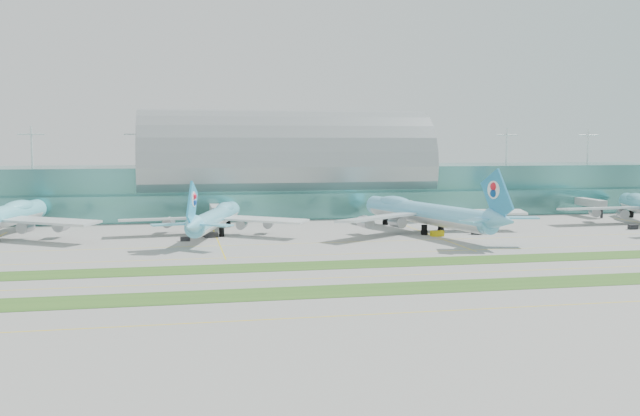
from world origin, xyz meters
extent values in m
plane|color=gray|center=(0.00, 0.00, 0.00)|extent=(700.00, 700.00, 0.00)
cube|color=#3D7A75|center=(0.00, 130.00, 10.00)|extent=(340.00, 42.00, 20.00)
cube|color=#3D7A75|center=(0.00, 106.00, 5.00)|extent=(340.00, 8.00, 10.00)
ellipsoid|color=#9EA5A8|center=(0.00, 130.00, 20.00)|extent=(340.00, 46.20, 16.17)
cylinder|color=white|center=(0.00, 130.00, 28.00)|extent=(0.80, 0.80, 16.00)
cube|color=#B2B7B7|center=(-31.00, 95.00, 5.50)|extent=(3.50, 22.00, 3.00)
cylinder|color=black|center=(-31.00, 85.00, 2.00)|extent=(1.00, 1.00, 4.00)
cube|color=#B2B7B7|center=(44.00, 95.00, 5.50)|extent=(3.50, 22.00, 3.00)
cylinder|color=black|center=(44.00, 85.00, 2.00)|extent=(1.00, 1.00, 4.00)
cube|color=#B2B7B7|center=(119.00, 95.00, 5.50)|extent=(3.50, 22.00, 3.00)
cylinder|color=black|center=(119.00, 85.00, 2.00)|extent=(1.00, 1.00, 4.00)
cube|color=#2D591E|center=(0.00, -28.00, 0.04)|extent=(420.00, 12.00, 0.08)
cube|color=#2D591E|center=(0.00, 2.00, 0.04)|extent=(420.00, 12.00, 0.08)
cube|color=yellow|center=(0.00, -48.00, 0.01)|extent=(420.00, 0.35, 0.01)
cube|color=yellow|center=(0.00, -14.00, 0.01)|extent=(420.00, 0.35, 0.01)
cube|color=yellow|center=(0.00, 18.00, 0.01)|extent=(420.00, 0.35, 0.01)
cube|color=yellow|center=(0.00, 40.00, 0.01)|extent=(420.00, 0.35, 0.01)
ellipsoid|color=#67D1E4|center=(-96.10, 83.80, 8.37)|extent=(10.65, 21.10, 4.74)
cone|color=#67D1E4|center=(-92.27, 100.56, 6.54)|extent=(7.67, 6.70, 6.65)
cube|color=silver|center=(-81.91, 59.27, 6.11)|extent=(31.00, 25.01, 1.31)
cylinder|color=#999AA1|center=(-85.32, 65.99, 3.86)|extent=(4.87, 6.56, 3.64)
cylinder|color=black|center=(-94.62, 90.28, 1.61)|extent=(1.93, 1.93, 3.22)
cylinder|color=#69CAE8|center=(-32.57, 64.31, 5.64)|extent=(20.33, 56.86, 5.73)
ellipsoid|color=#69CAE8|center=(-28.43, 79.81, 7.22)|extent=(9.76, 18.24, 4.08)
cone|color=#69CAE8|center=(-24.60, 94.14, 5.64)|extent=(6.73, 5.95, 5.73)
cone|color=#69CAE8|center=(-40.92, 33.04, 6.75)|extent=(7.41, 9.44, 5.45)
cube|color=white|center=(-49.13, 66.81, 5.27)|extent=(28.38, 10.31, 1.13)
cylinder|color=gray|center=(-43.82, 70.56, 3.33)|extent=(4.35, 5.72, 3.14)
cube|color=white|center=(-16.97, 58.23, 5.27)|extent=(26.35, 22.24, 1.13)
cylinder|color=gray|center=(-19.70, 64.12, 3.33)|extent=(4.35, 5.72, 3.14)
cube|color=#32A9E1|center=(-40.44, 34.83, 12.57)|extent=(3.67, 11.88, 13.33)
cylinder|color=white|center=(-40.20, 35.72, 13.96)|extent=(1.95, 4.50, 4.44)
cylinder|color=black|center=(-26.95, 85.35, 1.39)|extent=(1.66, 1.66, 2.77)
cylinder|color=black|center=(-36.20, 61.45, 1.39)|extent=(1.66, 1.66, 2.77)
cylinder|color=black|center=(-30.84, 60.02, 1.39)|extent=(1.66, 1.66, 2.77)
cylinder|color=#6BC5EC|center=(35.74, 56.32, 6.61)|extent=(23.12, 66.75, 6.72)
ellipsoid|color=#6BC5EC|center=(31.09, 74.55, 8.46)|extent=(11.23, 21.36, 4.79)
cone|color=#6BC5EC|center=(26.79, 91.38, 6.61)|extent=(7.85, 6.91, 6.72)
cone|color=#6BC5EC|center=(45.12, 19.58, 7.91)|extent=(8.59, 11.03, 6.38)
cube|color=silver|center=(17.38, 49.40, 6.18)|extent=(31.02, 25.82, 1.32)
cylinder|color=#9B9EA4|center=(20.66, 56.27, 3.90)|extent=(5.04, 6.68, 3.68)
cube|color=silver|center=(55.17, 59.05, 6.18)|extent=(33.30, 12.43, 1.32)
cylinder|color=#9B9EA4|center=(49.00, 63.51, 3.90)|extent=(5.04, 6.68, 3.68)
cube|color=teal|center=(44.58, 21.68, 14.73)|extent=(4.15, 13.96, 15.62)
cylinder|color=white|center=(44.31, 22.73, 16.36)|extent=(2.23, 5.28, 5.20)
cylinder|color=black|center=(29.43, 81.05, 1.63)|extent=(1.95, 1.95, 3.25)
cylinder|color=black|center=(33.66, 51.32, 1.63)|extent=(1.95, 1.95, 3.25)
cylinder|color=black|center=(39.96, 52.93, 1.63)|extent=(1.95, 1.95, 3.25)
ellipsoid|color=#5AB3C7|center=(130.31, 79.62, 7.90)|extent=(12.07, 19.96, 4.47)
cone|color=#5AB3C7|center=(135.81, 94.88, 6.17)|extent=(7.62, 6.88, 6.27)
cube|color=silver|center=(106.54, 67.36, 5.77)|extent=(30.62, 8.78, 1.24)
cylinder|color=#93959B|center=(112.67, 70.96, 3.64)|extent=(5.12, 6.40, 3.44)
cylinder|color=black|center=(132.43, 85.52, 1.52)|extent=(1.82, 1.82, 3.04)
cube|color=black|center=(-42.34, 51.80, 0.66)|extent=(3.02, 1.92, 1.33)
cube|color=black|center=(-34.16, 58.23, 0.80)|extent=(4.33, 2.84, 1.61)
cube|color=#C2AA0B|center=(36.56, 47.36, 0.87)|extent=(4.16, 2.31, 1.75)
cube|color=black|center=(50.52, 48.69, 0.72)|extent=(3.78, 2.63, 1.45)
cube|color=black|center=(108.99, 51.04, 0.80)|extent=(3.18, 1.82, 1.59)
camera|label=1|loc=(-44.37, -165.92, 30.13)|focal=40.00mm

